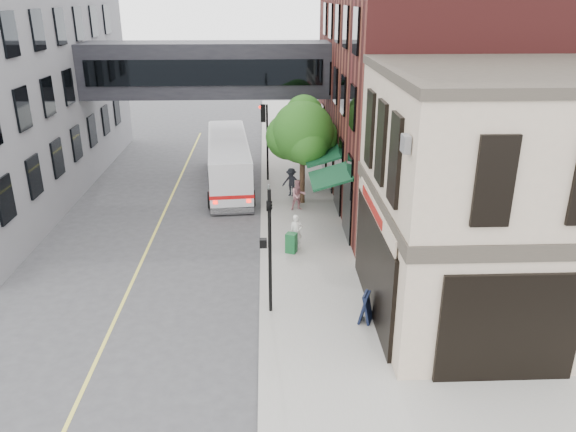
{
  "coord_description": "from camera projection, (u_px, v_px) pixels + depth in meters",
  "views": [
    {
      "loc": [
        0.32,
        -15.12,
        10.49
      ],
      "look_at": [
        1.03,
        2.61,
        3.47
      ],
      "focal_mm": 35.0,
      "sensor_mm": 36.0,
      "label": 1
    }
  ],
  "objects": [
    {
      "name": "ground",
      "position": [
        259.0,
        348.0,
        17.89
      ],
      "size": [
        120.0,
        120.0,
        0.0
      ],
      "primitive_type": "plane",
      "color": "#38383A",
      "rests_on": "ground"
    },
    {
      "name": "sidewalk_main",
      "position": [
        297.0,
        197.0,
        30.95
      ],
      "size": [
        4.0,
        60.0,
        0.15
      ],
      "primitive_type": "cube",
      "color": "gray",
      "rests_on": "ground"
    },
    {
      "name": "corner_building",
      "position": [
        528.0,
        198.0,
        18.54
      ],
      "size": [
        10.19,
        8.12,
        8.45
      ],
      "color": "#C6B097",
      "rests_on": "ground"
    },
    {
      "name": "brick_building",
      "position": [
        448.0,
        66.0,
        29.63
      ],
      "size": [
        13.76,
        18.0,
        14.0
      ],
      "color": "#4D1918",
      "rests_on": "ground"
    },
    {
      "name": "skyway_bridge",
      "position": [
        207.0,
        69.0,
        32.12
      ],
      "size": [
        14.0,
        3.18,
        3.0
      ],
      "color": "black",
      "rests_on": "ground"
    },
    {
      "name": "traffic_signal_near",
      "position": [
        269.0,
        237.0,
        18.67
      ],
      "size": [
        0.44,
        0.22,
        4.6
      ],
      "color": "black",
      "rests_on": "sidewalk_main"
    },
    {
      "name": "traffic_signal_far",
      "position": [
        265.0,
        127.0,
        32.47
      ],
      "size": [
        0.53,
        0.28,
        4.5
      ],
      "color": "black",
      "rests_on": "sidewalk_main"
    },
    {
      "name": "street_sign_pole",
      "position": [
        269.0,
        212.0,
        23.7
      ],
      "size": [
        0.08,
        0.75,
        3.0
      ],
      "color": "gray",
      "rests_on": "sidewalk_main"
    },
    {
      "name": "street_tree",
      "position": [
        302.0,
        132.0,
        28.82
      ],
      "size": [
        3.8,
        3.2,
        5.6
      ],
      "color": "#382619",
      "rests_on": "sidewalk_main"
    },
    {
      "name": "lane_marking",
      "position": [
        157.0,
        228.0,
        27.0
      ],
      "size": [
        0.12,
        40.0,
        0.01
      ],
      "primitive_type": "cube",
      "color": "#D8CC4C",
      "rests_on": "ground"
    },
    {
      "name": "bus",
      "position": [
        229.0,
        160.0,
        32.6
      ],
      "size": [
        3.17,
        10.34,
        2.74
      ],
      "color": "silver",
      "rests_on": "ground"
    },
    {
      "name": "pedestrian_a",
      "position": [
        296.0,
        232.0,
        24.31
      ],
      "size": [
        0.59,
        0.42,
        1.52
      ],
      "primitive_type": "imported",
      "rotation": [
        0.0,
        0.0,
        0.11
      ],
      "color": "silver",
      "rests_on": "sidewalk_main"
    },
    {
      "name": "pedestrian_b",
      "position": [
        298.0,
        195.0,
        28.64
      ],
      "size": [
        0.89,
        0.76,
        1.6
      ],
      "primitive_type": "imported",
      "rotation": [
        0.0,
        0.0,
        0.22
      ],
      "color": "#BF7C84",
      "rests_on": "sidewalk_main"
    },
    {
      "name": "pedestrian_c",
      "position": [
        291.0,
        182.0,
        30.67
      ],
      "size": [
        1.17,
        0.96,
        1.57
      ],
      "primitive_type": "imported",
      "rotation": [
        0.0,
        0.0,
        -0.45
      ],
      "color": "black",
      "rests_on": "sidewalk_main"
    },
    {
      "name": "newspaper_box",
      "position": [
        291.0,
        243.0,
        24.01
      ],
      "size": [
        0.55,
        0.53,
        0.87
      ],
      "primitive_type": "cube",
      "rotation": [
        0.0,
        0.0,
        -0.41
      ],
      "color": "#125126",
      "rests_on": "sidewalk_main"
    },
    {
      "name": "sandwich_board",
      "position": [
        366.0,
        307.0,
        18.87
      ],
      "size": [
        0.58,
        0.7,
        1.06
      ],
      "primitive_type": "cube",
      "rotation": [
        0.0,
        0.0,
        -0.39
      ],
      "color": "black",
      "rests_on": "sidewalk_main"
    }
  ]
}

